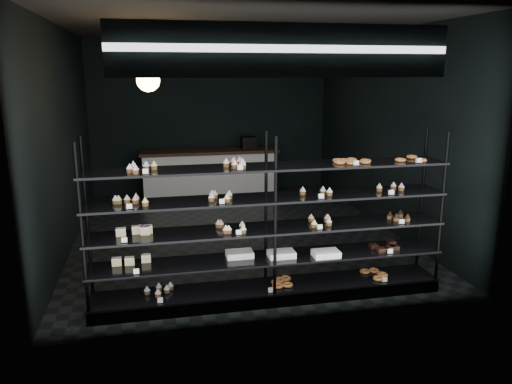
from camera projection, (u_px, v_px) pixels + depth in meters
room at (235, 135)px, 7.72m from camera, size 5.01×6.01×3.20m
display_shelf at (268, 247)px, 5.61m from camera, size 4.00×0.50×1.91m
signage at (286, 50)px, 4.66m from camera, size 3.30×0.05×0.50m
pendant_lamp at (148, 80)px, 6.19m from camera, size 0.29×0.29×0.87m
service_counter at (210, 173)px, 10.34m from camera, size 2.82×0.65×1.23m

